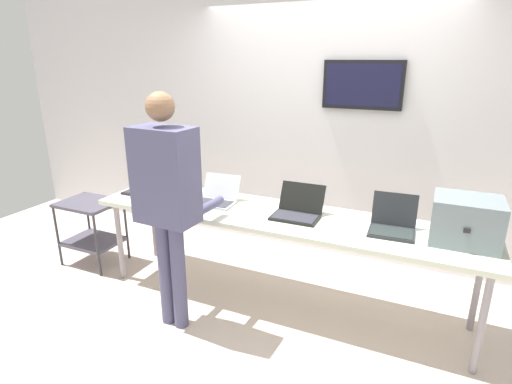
# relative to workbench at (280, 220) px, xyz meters

# --- Properties ---
(ground) EXTENTS (8.00, 8.00, 0.04)m
(ground) POSITION_rel_workbench_xyz_m (0.00, 0.00, -0.77)
(ground) COLOR beige
(back_wall) EXTENTS (8.00, 0.11, 2.76)m
(back_wall) POSITION_rel_workbench_xyz_m (0.01, 1.13, 0.64)
(back_wall) COLOR silver
(back_wall) RESTS_ON ground
(workbench) EXTENTS (3.18, 0.70, 0.80)m
(workbench) POSITION_rel_workbench_xyz_m (0.00, 0.00, 0.00)
(workbench) COLOR silver
(workbench) RESTS_ON ground
(equipment_box) EXTENTS (0.43, 0.37, 0.32)m
(equipment_box) POSITION_rel_workbench_xyz_m (1.33, 0.04, 0.21)
(equipment_box) COLOR slate
(equipment_box) RESTS_ON workbench
(laptop_station_0) EXTENTS (0.33, 0.36, 0.27)m
(laptop_station_0) POSITION_rel_workbench_xyz_m (-1.36, 0.05, 0.11)
(laptop_station_0) COLOR #261F27
(laptop_station_0) RESTS_ON workbench
(laptop_station_1) EXTENTS (0.36, 0.35, 0.22)m
(laptop_station_1) POSITION_rel_workbench_xyz_m (-0.61, 0.05, 0.10)
(laptop_station_1) COLOR #B1B4B8
(laptop_station_1) RESTS_ON workbench
(laptop_station_2) EXTENTS (0.37, 0.35, 0.23)m
(laptop_station_2) POSITION_rel_workbench_xyz_m (0.14, 0.03, 0.11)
(laptop_station_2) COLOR black
(laptop_station_2) RESTS_ON workbench
(laptop_station_3) EXTENTS (0.33, 0.32, 0.26)m
(laptop_station_3) POSITION_rel_workbench_xyz_m (0.86, 0.03, 0.11)
(laptop_station_3) COLOR #242629
(laptop_station_3) RESTS_ON workbench
(person) EXTENTS (0.45, 0.60, 1.79)m
(person) POSITION_rel_workbench_xyz_m (-0.62, -0.62, 0.34)
(person) COLOR #4F4E6F
(person) RESTS_ON ground
(storage_cart) EXTENTS (0.56, 0.44, 0.65)m
(storage_cart) POSITION_rel_workbench_xyz_m (-1.97, -0.12, -0.31)
(storage_cart) COLOR #4B4756
(storage_cart) RESTS_ON ground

